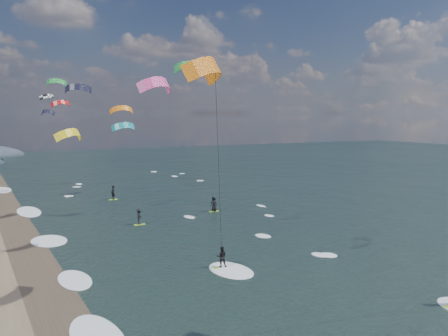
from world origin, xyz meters
name	(u,v)px	position (x,y,z in m)	size (l,w,h in m)	color
wet_sand_strip	(59,313)	(-12.00, 10.00, 0.00)	(3.00, 240.00, 0.00)	#382D23
kitesurfer_near_b	(220,146)	(-2.95, 8.75, 8.66)	(6.75, 8.94, 14.08)	#A6F72B
far_kitesurfers	(157,206)	(1.89, 32.70, 0.82)	(10.31, 15.78, 1.77)	#A6F72B
bg_kite_field	(84,99)	(-0.26, 56.49, 12.54)	(14.47, 76.53, 8.47)	black
shoreline_surf	(65,283)	(-10.80, 14.75, 0.00)	(2.40, 79.40, 0.11)	white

